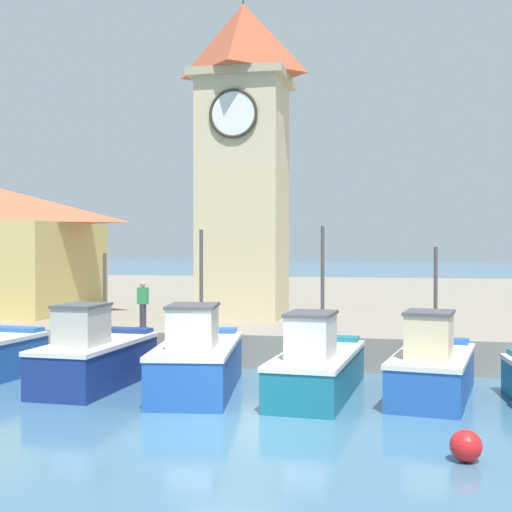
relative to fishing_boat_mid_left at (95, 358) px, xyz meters
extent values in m
plane|color=teal|center=(4.56, -3.22, -0.80)|extent=(300.00, 300.00, 0.00)
cube|color=gray|center=(4.56, 23.58, -0.27)|extent=(120.00, 40.00, 1.05)
cube|color=#2356A8|center=(-3.47, 1.87, 0.42)|extent=(1.73, 0.76, 0.24)
cube|color=navy|center=(0.01, 0.07, -0.23)|extent=(1.95, 4.57, 1.13)
cube|color=navy|center=(0.09, 2.07, 0.46)|extent=(1.52, 0.66, 0.24)
cube|color=silver|center=(0.01, 0.07, 0.39)|extent=(2.01, 4.64, 0.12)
cube|color=#B2ADA3|center=(-0.03, -0.72, 0.95)|extent=(1.11, 1.40, 1.00)
cube|color=#4C4C51|center=(-0.03, -0.72, 1.49)|extent=(1.20, 1.48, 0.08)
cylinder|color=#4C4742|center=(0.03, 0.63, 1.65)|extent=(0.10, 0.10, 2.41)
torus|color=black|center=(-0.94, 0.33, -0.23)|extent=(0.14, 0.52, 0.52)
cube|color=#2356A8|center=(2.94, 0.01, -0.21)|extent=(2.57, 5.23, 1.17)
cube|color=#2356A8|center=(2.62, 2.25, 0.50)|extent=(1.67, 0.82, 0.24)
cube|color=silver|center=(2.94, 0.01, 0.43)|extent=(2.64, 5.30, 0.12)
cube|color=beige|center=(3.06, -0.86, 1.00)|extent=(1.33, 1.65, 1.02)
cube|color=#4C4C51|center=(3.06, -0.86, 1.55)|extent=(1.42, 1.74, 0.08)
cylinder|color=#4C4742|center=(2.85, 0.63, 2.00)|extent=(0.10, 0.10, 3.02)
torus|color=black|center=(1.89, 0.12, -0.21)|extent=(0.19, 0.53, 0.52)
cube|color=#196B7F|center=(6.10, 0.24, -0.30)|extent=(2.08, 5.27, 0.99)
cube|color=#196B7F|center=(6.27, 2.56, 0.31)|extent=(1.50, 0.70, 0.24)
cube|color=silver|center=(6.10, 0.24, 0.24)|extent=(2.15, 5.33, 0.12)
cube|color=beige|center=(6.04, -0.66, 0.83)|extent=(1.14, 1.62, 1.05)
cube|color=#4C4C51|center=(6.04, -0.66, 1.39)|extent=(1.23, 1.70, 0.08)
cylinder|color=#4C4742|center=(6.15, 0.88, 1.94)|extent=(0.10, 0.10, 3.28)
torus|color=black|center=(5.18, 0.57, -0.30)|extent=(0.16, 0.53, 0.52)
cube|color=#2356A8|center=(9.01, 0.49, -0.28)|extent=(2.39, 4.66, 1.03)
cube|color=#2356A8|center=(9.31, 2.44, 0.35)|extent=(1.55, 0.82, 0.24)
cube|color=silver|center=(9.01, 0.49, 0.28)|extent=(2.46, 4.73, 0.12)
cube|color=beige|center=(8.89, -0.28, 0.87)|extent=(1.23, 1.48, 1.06)
cube|color=#4C4C51|center=(8.89, -0.28, 1.44)|extent=(1.32, 1.57, 0.08)
cylinder|color=#4C4742|center=(9.09, 1.04, 1.69)|extent=(0.10, 0.10, 2.70)
torus|color=black|center=(8.10, 0.85, -0.28)|extent=(0.20, 0.53, 0.52)
cube|color=beige|center=(2.14, 8.95, 4.80)|extent=(3.11, 3.11, 9.09)
cube|color=tan|center=(2.14, 8.95, 9.50)|extent=(3.61, 3.61, 0.30)
pyramid|color=#B25133|center=(2.14, 8.95, 11.04)|extent=(3.61, 3.61, 2.79)
cylinder|color=white|center=(2.14, 7.33, 7.89)|extent=(1.71, 0.12, 1.71)
torus|color=#332D23|center=(2.14, 7.29, 7.89)|extent=(1.83, 0.12, 1.83)
sphere|color=red|center=(9.38, -4.91, -0.51)|extent=(0.58, 0.58, 0.58)
cylinder|color=#33333D|center=(-0.25, 4.33, 0.68)|extent=(0.22, 0.22, 0.85)
cube|color=#338C4C|center=(-0.25, 4.33, 1.39)|extent=(0.34, 0.22, 0.56)
sphere|color=tan|center=(-0.25, 4.33, 1.78)|extent=(0.20, 0.20, 0.20)
camera|label=1|loc=(8.30, -18.09, 3.10)|focal=50.00mm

